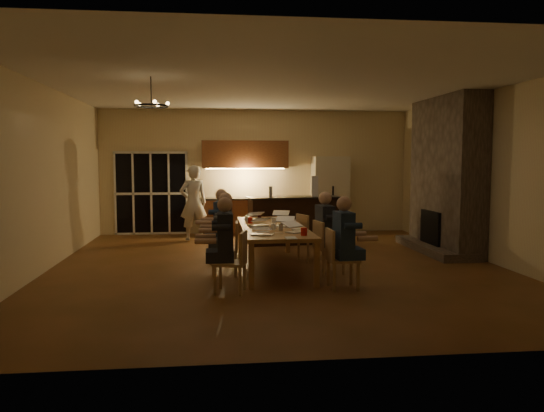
{
  "coord_description": "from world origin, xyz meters",
  "views": [
    {
      "loc": [
        -1.15,
        -9.34,
        1.91
      ],
      "look_at": [
        -0.06,
        0.3,
        1.07
      ],
      "focal_mm": 35.0,
      "sensor_mm": 36.0,
      "label": 1
    }
  ],
  "objects_px": {
    "chair_left_far": "(221,239)",
    "mug_mid": "(274,220)",
    "bar_island": "(293,220)",
    "chair_left_mid": "(225,249)",
    "laptop_b": "(297,225)",
    "plate_left": "(262,232)",
    "person_right_near": "(344,243)",
    "can_silver": "(281,227)",
    "chair_right_far": "(312,237)",
    "can_cola": "(259,215)",
    "mug_back": "(247,218)",
    "refrigerator": "(330,195)",
    "dining_table": "(273,247)",
    "mug_front": "(273,227)",
    "redcup_mid": "(250,220)",
    "chair_left_near": "(230,262)",
    "redcup_near": "(304,232)",
    "laptop_d": "(285,220)",
    "chair_right_mid": "(329,247)",
    "person_left_mid": "(226,234)",
    "person_right_mid": "(325,232)",
    "plate_near": "(299,229)",
    "chandelier": "(151,106)",
    "plate_far": "(290,220)",
    "laptop_f": "(280,214)",
    "standing_person": "(193,203)",
    "can_right": "(293,221)",
    "bar_bottle": "(271,192)",
    "chair_right_near": "(343,259)",
    "bar_blender": "(315,186)",
    "laptop_c": "(258,219)",
    "laptop_a": "(262,228)",
    "person_left_near": "(225,245)",
    "laptop_e": "(253,214)"
  },
  "relations": [
    {
      "from": "chair_left_far",
      "to": "mug_mid",
      "type": "height_order",
      "value": "chair_left_far"
    },
    {
      "from": "bar_island",
      "to": "mug_mid",
      "type": "height_order",
      "value": "bar_island"
    },
    {
      "from": "chair_left_mid",
      "to": "laptop_b",
      "type": "distance_m",
      "value": 1.27
    },
    {
      "from": "bar_island",
      "to": "plate_left",
      "type": "bearing_deg",
      "value": -113.22
    },
    {
      "from": "person_right_near",
      "to": "can_silver",
      "type": "bearing_deg",
      "value": 35.78
    },
    {
      "from": "chair_right_far",
      "to": "can_cola",
      "type": "height_order",
      "value": "chair_right_far"
    },
    {
      "from": "person_right_near",
      "to": "mug_back",
      "type": "distance_m",
      "value": 2.74
    },
    {
      "from": "refrigerator",
      "to": "dining_table",
      "type": "distance_m",
      "value": 4.77
    },
    {
      "from": "mug_front",
      "to": "redcup_mid",
      "type": "bearing_deg",
      "value": 108.8
    },
    {
      "from": "dining_table",
      "to": "chair_left_near",
      "type": "xyz_separation_m",
      "value": [
        -0.81,
        -1.66,
        0.07
      ]
    },
    {
      "from": "redcup_near",
      "to": "dining_table",
      "type": "bearing_deg",
      "value": 105.88
    },
    {
      "from": "laptop_d",
      "to": "mug_back",
      "type": "height_order",
      "value": "laptop_d"
    },
    {
      "from": "chair_right_mid",
      "to": "mug_back",
      "type": "xyz_separation_m",
      "value": [
        -1.3,
        1.33,
        0.36
      ]
    },
    {
      "from": "person_left_mid",
      "to": "person_right_mid",
      "type": "xyz_separation_m",
      "value": [
        1.67,
        -0.02,
        0.0
      ]
    },
    {
      "from": "plate_near",
      "to": "plate_left",
      "type": "height_order",
      "value": "same"
    },
    {
      "from": "chandelier",
      "to": "plate_far",
      "type": "distance_m",
      "value": 3.47
    },
    {
      "from": "laptop_f",
      "to": "plate_near",
      "type": "xyz_separation_m",
      "value": [
        0.12,
        -1.55,
        -0.1
      ]
    },
    {
      "from": "refrigerator",
      "to": "standing_person",
      "type": "relative_size",
      "value": 1.12
    },
    {
      "from": "chair_left_far",
      "to": "can_right",
      "type": "height_order",
      "value": "chair_left_far"
    },
    {
      "from": "redcup_near",
      "to": "bar_bottle",
      "type": "bearing_deg",
      "value": 91.33
    },
    {
      "from": "chair_right_near",
      "to": "bar_blender",
      "type": "relative_size",
      "value": 1.9
    },
    {
      "from": "person_right_mid",
      "to": "chair_right_mid",
      "type": "bearing_deg",
      "value": -121.07
    },
    {
      "from": "chandelier",
      "to": "laptop_c",
      "type": "xyz_separation_m",
      "value": [
        1.73,
        0.8,
        -1.89
      ]
    },
    {
      "from": "laptop_a",
      "to": "laptop_d",
      "type": "relative_size",
      "value": 1.0
    },
    {
      "from": "dining_table",
      "to": "can_right",
      "type": "relative_size",
      "value": 26.26
    },
    {
      "from": "can_cola",
      "to": "chair_left_far",
      "type": "bearing_deg",
      "value": -133.43
    },
    {
      "from": "plate_far",
      "to": "laptop_d",
      "type": "bearing_deg",
      "value": -103.67
    },
    {
      "from": "can_cola",
      "to": "can_right",
      "type": "height_order",
      "value": "same"
    },
    {
      "from": "redcup_mid",
      "to": "can_right",
      "type": "height_order",
      "value": "same"
    },
    {
      "from": "plate_near",
      "to": "laptop_d",
      "type": "bearing_deg",
      "value": 111.05
    },
    {
      "from": "dining_table",
      "to": "person_left_near",
      "type": "bearing_deg",
      "value": -118.79
    },
    {
      "from": "chair_left_mid",
      "to": "person_left_near",
      "type": "xyz_separation_m",
      "value": [
        -0.02,
        -1.08,
        0.24
      ]
    },
    {
      "from": "person_right_mid",
      "to": "can_right",
      "type": "height_order",
      "value": "person_right_mid"
    },
    {
      "from": "person_right_near",
      "to": "person_left_mid",
      "type": "distance_m",
      "value": 2.06
    },
    {
      "from": "laptop_e",
      "to": "plate_near",
      "type": "height_order",
      "value": "laptop_e"
    },
    {
      "from": "person_right_mid",
      "to": "standing_person",
      "type": "distance_m",
      "value": 4.6
    },
    {
      "from": "chair_left_near",
      "to": "chair_left_mid",
      "type": "xyz_separation_m",
      "value": [
        -0.05,
        1.16,
        0.0
      ]
    },
    {
      "from": "person_left_near",
      "to": "laptop_b",
      "type": "xyz_separation_m",
      "value": [
        1.17,
        0.73,
        0.17
      ]
    },
    {
      "from": "mug_front",
      "to": "can_cola",
      "type": "height_order",
      "value": "can_cola"
    },
    {
      "from": "bar_bottle",
      "to": "chair_right_mid",
      "type": "bearing_deg",
      "value": -78.4
    },
    {
      "from": "bar_island",
      "to": "laptop_d",
      "type": "relative_size",
      "value": 6.56
    },
    {
      "from": "chair_right_mid",
      "to": "person_left_near",
      "type": "distance_m",
      "value": 2.09
    },
    {
      "from": "chair_right_near",
      "to": "standing_person",
      "type": "xyz_separation_m",
      "value": [
        -2.37,
        5.06,
        0.45
      ]
    },
    {
      "from": "refrigerator",
      "to": "bar_island",
      "type": "height_order",
      "value": "refrigerator"
    },
    {
      "from": "chair_right_mid",
      "to": "redcup_mid",
      "type": "relative_size",
      "value": 7.42
    },
    {
      "from": "person_left_near",
      "to": "mug_back",
      "type": "bearing_deg",
      "value": 168.57
    },
    {
      "from": "laptop_c",
      "to": "laptop_f",
      "type": "relative_size",
      "value": 1.0
    },
    {
      "from": "laptop_e",
      "to": "plate_near",
      "type": "distance_m",
      "value": 1.77
    },
    {
      "from": "person_left_near",
      "to": "laptop_e",
      "type": "relative_size",
      "value": 4.31
    },
    {
      "from": "can_silver",
      "to": "can_cola",
      "type": "distance_m",
      "value": 2.03
    }
  ]
}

